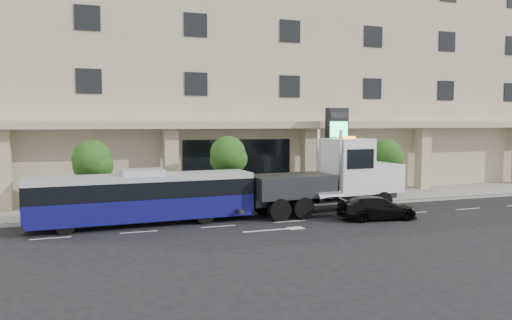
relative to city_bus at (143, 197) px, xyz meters
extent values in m
plane|color=black|center=(7.59, -0.24, -1.48)|extent=(120.00, 120.00, 0.00)
cube|color=gray|center=(7.59, 4.76, -1.41)|extent=(120.00, 6.00, 0.15)
cube|color=gray|center=(7.59, 1.76, -1.41)|extent=(120.00, 0.30, 0.15)
cube|color=tan|center=(7.59, 15.26, 8.52)|extent=(60.00, 15.00, 20.00)
cube|color=tan|center=(7.59, 6.56, 3.72)|extent=(60.00, 2.80, 0.50)
cube|color=black|center=(7.59, 7.73, 0.67)|extent=(8.00, 0.12, 4.00)
cube|color=tan|center=(-7.41, 6.56, 1.12)|extent=(0.90, 0.90, 4.90)
cube|color=tan|center=(2.59, 6.56, 1.12)|extent=(0.90, 0.90, 4.90)
cube|color=tan|center=(12.59, 6.56, 1.12)|extent=(0.90, 0.90, 4.90)
cube|color=tan|center=(22.59, 6.56, 1.12)|extent=(0.90, 0.90, 4.90)
cylinder|color=#422B19|center=(-2.41, 3.36, 0.07)|extent=(0.14, 0.14, 2.80)
sphere|color=#113C12|center=(-2.41, 3.36, 1.79)|extent=(2.20, 2.20, 2.20)
sphere|color=#113C12|center=(-2.06, 3.16, 1.47)|extent=(1.65, 1.65, 1.65)
sphere|color=#113C12|center=(-2.71, 3.56, 1.39)|extent=(1.54, 1.54, 1.54)
cylinder|color=#422B19|center=(5.59, 3.36, 0.14)|extent=(0.14, 0.14, 2.94)
sphere|color=#113C12|center=(5.59, 3.36, 1.94)|extent=(2.20, 2.20, 2.20)
sphere|color=#113C12|center=(5.94, 3.16, 1.61)|extent=(1.65, 1.65, 1.65)
sphere|color=#113C12|center=(5.29, 3.56, 1.52)|extent=(1.54, 1.54, 1.54)
cylinder|color=#422B19|center=(17.09, 3.36, 0.03)|extent=(0.14, 0.14, 2.73)
sphere|color=#113C12|center=(17.09, 3.36, 1.71)|extent=(2.00, 2.00, 2.00)
sphere|color=#113C12|center=(17.44, 3.16, 1.40)|extent=(1.50, 1.50, 1.50)
sphere|color=#113C12|center=(16.79, 3.56, 1.32)|extent=(1.40, 1.40, 1.40)
cylinder|color=black|center=(-3.78, -1.16, -1.01)|extent=(0.97, 0.33, 0.96)
cylinder|color=black|center=(-3.86, 0.85, -1.01)|extent=(0.97, 0.33, 0.96)
cylinder|color=black|center=(3.11, -0.88, -1.01)|extent=(0.97, 0.33, 0.96)
cylinder|color=black|center=(3.02, 1.13, -1.01)|extent=(0.97, 0.33, 0.96)
cube|color=navy|center=(0.01, 0.00, -0.58)|extent=(11.57, 2.86, 1.15)
cube|color=black|center=(0.01, 0.00, 0.43)|extent=(11.57, 2.90, 0.86)
cube|color=silver|center=(0.01, 0.00, 1.00)|extent=(11.57, 2.86, 0.29)
cube|color=silver|center=(0.01, 0.00, 1.29)|extent=(2.17, 1.62, 0.29)
cube|color=#2D3033|center=(-5.68, -0.23, -1.05)|extent=(0.24, 2.40, 0.29)
cube|color=#2D3033|center=(5.69, 0.23, -1.05)|extent=(0.24, 2.40, 0.29)
cube|color=#2D3033|center=(10.67, 0.02, -0.59)|extent=(9.61, 1.84, 0.45)
cube|color=white|center=(14.31, 0.29, 0.48)|extent=(2.44, 2.75, 1.69)
cube|color=silver|center=(15.43, 0.38, 0.48)|extent=(0.25, 2.25, 1.35)
cube|color=white|center=(12.07, 0.12, 1.27)|extent=(2.45, 2.97, 3.26)
cube|color=black|center=(13.13, 0.20, 1.78)|extent=(0.29, 2.47, 1.35)
cylinder|color=silver|center=(10.93, -1.20, 1.55)|extent=(0.22, 0.22, 3.82)
cylinder|color=silver|center=(10.74, 1.26, 1.55)|extent=(0.22, 0.22, 3.82)
cube|color=#2D3033|center=(8.26, -0.16, 0.26)|extent=(4.91, 3.05, 1.24)
cube|color=#2D3033|center=(5.56, -0.37, -0.42)|extent=(1.82, 0.45, 0.25)
cube|color=#2D3033|center=(4.89, -0.42, -0.87)|extent=(0.43, 2.04, 0.20)
cube|color=orange|center=(12.07, 0.12, 2.96)|extent=(1.04, 0.47, 0.16)
cylinder|color=black|center=(13.95, -0.92, -0.87)|extent=(1.26, 0.45, 1.24)
cylinder|color=black|center=(13.77, 1.44, -0.87)|extent=(1.26, 0.45, 1.24)
cylinder|color=black|center=(8.57, -1.32, -0.87)|extent=(1.26, 0.45, 1.24)
cylinder|color=black|center=(8.39, 1.03, -0.87)|extent=(1.26, 0.45, 1.24)
cylinder|color=black|center=(7.11, -1.43, -0.87)|extent=(1.26, 0.45, 1.24)
cylinder|color=black|center=(6.93, 0.92, -0.87)|extent=(1.26, 0.45, 1.24)
imported|color=black|center=(12.36, -2.78, -0.84)|extent=(4.61, 2.32, 1.28)
cube|color=black|center=(13.40, 3.82, 1.76)|extent=(1.58, 0.62, 6.19)
cube|color=#26E484|center=(13.40, 3.53, 3.41)|extent=(1.34, 0.15, 1.03)
cube|color=silver|center=(13.40, 3.53, 2.17)|extent=(1.34, 0.15, 0.62)
cube|color=#262628|center=(13.40, 3.53, 4.34)|extent=(1.34, 0.15, 0.41)
camera|label=1|loc=(-2.93, -26.27, 3.82)|focal=35.00mm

